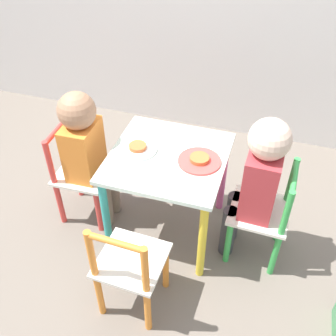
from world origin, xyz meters
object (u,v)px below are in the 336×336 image
at_px(kids_table, 168,170).
at_px(chair_orange, 129,267).
at_px(plate_left, 138,148).
at_px(child_left, 86,147).
at_px(child_right, 257,179).
at_px(plate_right, 199,160).
at_px(chair_green, 264,215).
at_px(chair_red, 80,175).

height_order(kids_table, chair_orange, chair_orange).
xyz_separation_m(kids_table, plate_left, (-0.14, 0.00, 0.09)).
bearing_deg(child_left, child_right, -91.79).
height_order(kids_table, child_left, child_left).
relative_size(kids_table, chair_orange, 0.99).
height_order(child_right, plate_left, child_right).
relative_size(child_left, plate_left, 4.15).
bearing_deg(child_right, plate_right, -90.93).
xyz_separation_m(chair_green, chair_orange, (-0.48, -0.45, 0.00)).
relative_size(kids_table, plate_left, 2.94).
distance_m(child_left, plate_left, 0.26).
height_order(chair_orange, child_left, child_left).
bearing_deg(child_left, chair_green, -91.92).
xyz_separation_m(kids_table, chair_red, (-0.46, -0.02, -0.14)).
bearing_deg(child_right, child_left, -88.21).
relative_size(chair_green, plate_left, 2.98).
xyz_separation_m(chair_orange, plate_left, (-0.13, 0.46, 0.23)).
height_order(kids_table, child_right, child_right).
bearing_deg(child_right, chair_orange, -41.19).
xyz_separation_m(chair_green, chair_red, (-0.92, -0.00, 0.00)).
xyz_separation_m(chair_red, plate_left, (0.32, 0.02, 0.23)).
xyz_separation_m(kids_table, plate_right, (0.14, 0.00, 0.09)).
distance_m(chair_green, plate_left, 0.64).
bearing_deg(chair_red, kids_table, -90.00).
xyz_separation_m(chair_green, child_left, (-0.86, -0.00, 0.19)).
bearing_deg(chair_orange, plate_left, -72.53).
bearing_deg(child_left, plate_right, -90.51).
bearing_deg(plate_right, plate_left, 180.00).
relative_size(child_right, plate_left, 4.30).
bearing_deg(chair_green, chair_orange, -45.17).
bearing_deg(chair_red, chair_green, -91.79).
xyz_separation_m(kids_table, child_right, (0.40, -0.01, 0.06)).
xyz_separation_m(child_right, child_left, (-0.80, -0.00, -0.01)).
bearing_deg(chair_red, chair_orange, -136.96).
height_order(child_left, plate_right, child_left).
bearing_deg(plate_left, chair_orange, -74.53).
relative_size(chair_orange, child_right, 0.69).
bearing_deg(chair_red, plate_left, -89.13).
bearing_deg(kids_table, child_left, -178.08).
height_order(child_right, plate_right, child_right).
height_order(chair_orange, child_right, child_right).
bearing_deg(plate_left, chair_red, -177.21).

